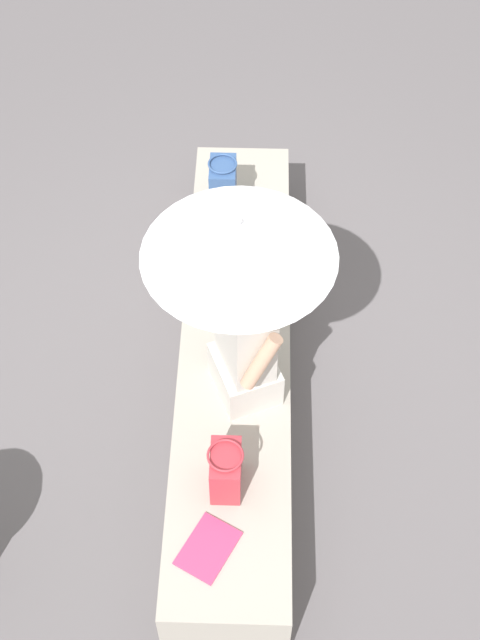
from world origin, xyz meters
TOP-DOWN VIEW (x-y plane):
  - ground_plane at (0.00, 0.00)m, footprint 14.00×14.00m
  - stone_bench at (0.00, 0.00)m, footprint 3.02×0.58m
  - person_seated at (0.31, 0.06)m, footprint 0.51×0.39m
  - parasol at (0.25, 0.03)m, footprint 0.86×0.86m
  - handbag_black at (-0.96, -0.10)m, footprint 0.22×0.17m
  - tote_bag_canvas at (0.86, -0.02)m, footprint 0.22×0.17m
  - magazine at (1.18, -0.08)m, footprint 0.34×0.31m

SIDE VIEW (x-z plane):
  - ground_plane at x=0.00m, z-range 0.00..0.00m
  - stone_bench at x=0.00m, z-range 0.00..0.44m
  - magazine at x=1.18m, z-range 0.44..0.45m
  - tote_bag_canvas at x=0.86m, z-range 0.44..0.71m
  - handbag_black at x=-0.96m, z-range 0.44..0.79m
  - person_seated at x=0.31m, z-range 0.38..1.28m
  - parasol at x=0.25m, z-range 0.89..2.04m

